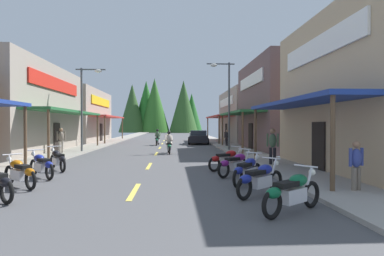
{
  "coord_description": "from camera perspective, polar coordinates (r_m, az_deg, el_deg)",
  "views": [
    {
      "loc": [
        1.17,
        -0.61,
        1.99
      ],
      "look_at": [
        2.6,
        23.74,
        1.73
      ],
      "focal_mm": 29.46,
      "sensor_mm": 36.0,
      "label": 1
    }
  ],
  "objects": [
    {
      "name": "streetlamp_right",
      "position": [
        23.66,
        6.02,
        6.12
      ],
      "size": [
        2.07,
        0.3,
        6.6
      ],
      "color": "#474C51",
      "rests_on": "ground"
    },
    {
      "name": "motorcycle_parked_right_2",
      "position": [
        10.66,
        10.01,
        -7.49
      ],
      "size": [
        1.39,
        1.76,
        1.04
      ],
      "rotation": [
        0.0,
        0.0,
        0.91
      ],
      "color": "black",
      "rests_on": "ground"
    },
    {
      "name": "centerline_dashes",
      "position": [
        36.4,
        -5.22,
        -2.51
      ],
      "size": [
        0.16,
        69.37,
        0.01
      ],
      "color": "#E0C64C",
      "rests_on": "ground"
    },
    {
      "name": "rider_cruising_lead",
      "position": [
        21.68,
        -4.2,
        -2.91
      ],
      "size": [
        0.6,
        2.14,
        1.57
      ],
      "rotation": [
        0.0,
        0.0,
        1.63
      ],
      "color": "black",
      "rests_on": "ground"
    },
    {
      "name": "pedestrian_by_shop",
      "position": [
        22.76,
        -22.61,
        -1.84
      ],
      "size": [
        0.5,
        0.41,
        1.77
      ],
      "rotation": [
        0.0,
        0.0,
        2.1
      ],
      "color": "#B2A599",
      "rests_on": "ground"
    },
    {
      "name": "pedestrian_browsing",
      "position": [
        28.07,
        6.36,
        -1.65
      ],
      "size": [
        0.45,
        0.43,
        1.54
      ],
      "rotation": [
        0.0,
        0.0,
        0.83
      ],
      "color": "black",
      "rests_on": "ground"
    },
    {
      "name": "streetlamp_left",
      "position": [
        23.53,
        -18.62,
        5.28
      ],
      "size": [
        2.07,
        0.3,
        5.99
      ],
      "color": "#474C51",
      "rests_on": "ground"
    },
    {
      "name": "sidewalk_right",
      "position": [
        32.74,
        5.25,
        -2.76
      ],
      "size": [
        2.33,
        93.39,
        0.12
      ],
      "primitive_type": "cube",
      "color": "#9E9991",
      "rests_on": "ground"
    },
    {
      "name": "pedestrian_waiting",
      "position": [
        10.16,
        27.59,
        -5.74
      ],
      "size": [
        0.53,
        0.38,
        1.53
      ],
      "rotation": [
        0.0,
        0.0,
        5.1
      ],
      "color": "#726659",
      "rests_on": "ground"
    },
    {
      "name": "motorcycle_parked_right_1",
      "position": [
        9.08,
        12.26,
        -8.92
      ],
      "size": [
        1.71,
        1.44,
        1.04
      ],
      "rotation": [
        0.0,
        0.0,
        0.69
      ],
      "color": "black",
      "rests_on": "ground"
    },
    {
      "name": "motorcycle_parked_left_2",
      "position": [
        11.43,
        -28.72,
        -7.01
      ],
      "size": [
        1.67,
        1.5,
        1.04
      ],
      "rotation": [
        0.0,
        0.0,
        2.42
      ],
      "color": "black",
      "rests_on": "ground"
    },
    {
      "name": "motorcycle_parked_left_3",
      "position": [
        13.1,
        -25.6,
        -6.03
      ],
      "size": [
        1.54,
        1.63,
        1.04
      ],
      "rotation": [
        0.0,
        0.0,
        2.32
      ],
      "color": "black",
      "rests_on": "ground"
    },
    {
      "name": "ground",
      "position": [
        32.39,
        -5.44,
        -2.99
      ],
      "size": [
        9.82,
        93.39,
        0.1
      ],
      "primitive_type": "cube",
      "color": "#4C4C4F"
    },
    {
      "name": "motorcycle_parked_right_3",
      "position": [
        12.33,
        7.99,
        -6.39
      ],
      "size": [
        1.72,
        1.43,
        1.04
      ],
      "rotation": [
        0.0,
        0.0,
        0.69
      ],
      "color": "black",
      "rests_on": "ground"
    },
    {
      "name": "storefront_left_middle",
      "position": [
        25.89,
        -30.02,
        3.04
      ],
      "size": [
        8.23,
        12.77,
        6.24
      ],
      "color": "gray",
      "rests_on": "ground"
    },
    {
      "name": "treeline_backdrop",
      "position": [
        81.82,
        -6.31,
        3.66
      ],
      "size": [
        21.57,
        12.9,
        13.98
      ],
      "color": "#246923",
      "rests_on": "ground"
    },
    {
      "name": "storefront_right_middle",
      "position": [
        26.11,
        17.71,
        3.84
      ],
      "size": [
        8.47,
        9.78,
        6.94
      ],
      "color": "brown",
      "rests_on": "ground"
    },
    {
      "name": "pedestrian_strolling",
      "position": [
        15.24,
        14.39,
        -2.89
      ],
      "size": [
        0.52,
        0.39,
        1.82
      ],
      "rotation": [
        0.0,
        0.0,
        4.25
      ],
      "color": "black",
      "rests_on": "ground"
    },
    {
      "name": "sidewalk_left",
      "position": [
        33.17,
        -16.0,
        -2.74
      ],
      "size": [
        2.33,
        93.39,
        0.12
      ],
      "primitive_type": "cube",
      "color": "gray",
      "rests_on": "ground"
    },
    {
      "name": "motorcycle_parked_left_4",
      "position": [
        14.9,
        -23.14,
        -5.21
      ],
      "size": [
        1.31,
        1.81,
        1.04
      ],
      "rotation": [
        0.0,
        0.0,
        2.18
      ],
      "color": "black",
      "rests_on": "ground"
    },
    {
      "name": "motorcycle_parked_right_4",
      "position": [
        13.81,
        6.37,
        -5.63
      ],
      "size": [
        1.86,
        1.23,
        1.04
      ],
      "rotation": [
        0.0,
        0.0,
        0.57
      ],
      "color": "black",
      "rests_on": "ground"
    },
    {
      "name": "storefront_right_far",
      "position": [
        36.92,
        10.87,
        2.06
      ],
      "size": [
        7.88,
        11.82,
        5.85
      ],
      "color": "gray",
      "rests_on": "ground"
    },
    {
      "name": "motorcycle_parked_right_0",
      "position": [
        7.53,
        17.69,
        -10.93
      ],
      "size": [
        1.81,
        1.31,
        1.04
      ],
      "rotation": [
        0.0,
        0.0,
        0.61
      ],
      "color": "black",
      "rests_on": "ground"
    },
    {
      "name": "storefront_left_far",
      "position": [
        38.8,
        -20.77,
        2.03
      ],
      "size": [
        8.24,
        12.41,
        5.94
      ],
      "color": "gray",
      "rests_on": "ground"
    },
    {
      "name": "parked_car_curbside",
      "position": [
        32.38,
        1.12,
        -1.69
      ],
      "size": [
        2.25,
        4.39,
        1.4
      ],
      "rotation": [
        0.0,
        0.0,
        1.52
      ],
      "color": "black",
      "rests_on": "ground"
    },
    {
      "name": "rider_cruising_trailing",
      "position": [
        30.55,
        -6.26,
        -1.89
      ],
      "size": [
        0.6,
        2.14,
        1.57
      ],
      "rotation": [
        0.0,
        0.0,
        1.5
      ],
      "color": "black",
      "rests_on": "ground"
    }
  ]
}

